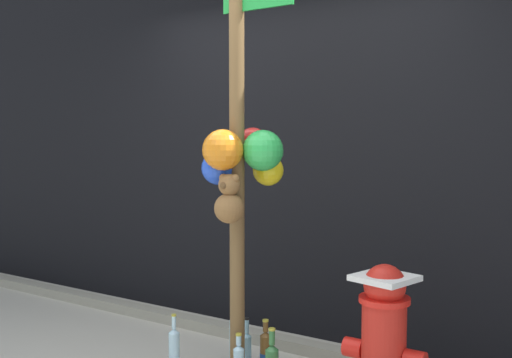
{
  "coord_description": "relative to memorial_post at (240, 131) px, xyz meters",
  "views": [
    {
      "loc": [
        2.26,
        -2.43,
        1.49
      ],
      "look_at": [
        0.31,
        0.53,
        1.23
      ],
      "focal_mm": 42.6,
      "sensor_mm": 36.0,
      "label": 1
    }
  ],
  "objects": [
    {
      "name": "memorial_post",
      "position": [
        0.0,
        0.0,
        0.0
      ],
      "size": [
        0.61,
        0.52,
        2.76
      ],
      "color": "brown",
      "rests_on": "ground_plane"
    },
    {
      "name": "bottle_0",
      "position": [
        -0.36,
        -0.2,
        -1.35
      ],
      "size": [
        0.07,
        0.07,
        0.39
      ],
      "color": "#B2DBEA",
      "rests_on": "ground_plane"
    },
    {
      "name": "fire_hydrant",
      "position": [
        0.91,
        0.01,
        -1.08
      ],
      "size": [
        0.44,
        0.34,
        0.82
      ],
      "color": "red",
      "rests_on": "ground_plane"
    },
    {
      "name": "bottle_3",
      "position": [
        -0.05,
        0.14,
        -1.38
      ],
      "size": [
        0.06,
        0.06,
        0.33
      ],
      "color": "#93CCE0",
      "rests_on": "ground_plane"
    },
    {
      "name": "curb_strip",
      "position": [
        -0.19,
        0.59,
        -1.47
      ],
      "size": [
        8.0,
        0.12,
        0.08
      ],
      "primitive_type": "cube",
      "color": "gray",
      "rests_on": "ground_plane"
    },
    {
      "name": "litter_1",
      "position": [
        -1.9,
        0.58,
        -1.51
      ],
      "size": [
        0.09,
        0.08,
        0.01
      ],
      "primitive_type": "cube",
      "rotation": [
        0.0,
        0.0,
        1.93
      ],
      "color": "tan",
      "rests_on": "ground_plane"
    },
    {
      "name": "litter_0",
      "position": [
        -1.14,
        0.6,
        -1.51
      ],
      "size": [
        0.16,
        0.12,
        0.01
      ],
      "primitive_type": "cube",
      "rotation": [
        0.0,
        0.0,
        0.11
      ],
      "color": "tan",
      "rests_on": "ground_plane"
    },
    {
      "name": "bottle_2",
      "position": [
        -0.2,
        0.21,
        -1.35
      ],
      "size": [
        0.06,
        0.06,
        0.39
      ],
      "color": "#93CCE0",
      "rests_on": "ground_plane"
    },
    {
      "name": "building_wall",
      "position": [
        -0.19,
        1.0,
        0.27
      ],
      "size": [
        10.0,
        0.2,
        3.57
      ],
      "color": "black",
      "rests_on": "ground_plane"
    },
    {
      "name": "bottle_4",
      "position": [
        0.09,
        0.14,
        -1.37
      ],
      "size": [
        0.07,
        0.07,
        0.35
      ],
      "color": "brown",
      "rests_on": "ground_plane"
    }
  ]
}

